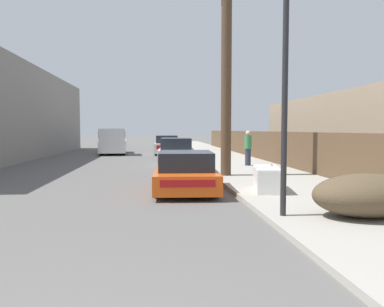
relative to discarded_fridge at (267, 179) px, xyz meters
The scene contains 12 objects.
sidewalk_curb 14.69m from the discarded_fridge, 85.57° to the left, with size 4.20×63.00×0.12m, color #9E998E.
discarded_fridge is the anchor object (origin of this frame).
parked_sports_car_red 2.49m from the discarded_fridge, 156.42° to the left, with size 2.04×4.27×1.22m.
car_parked_mid 9.48m from the discarded_fridge, 102.74° to the left, with size 2.03×4.14×1.44m.
car_parked_far 18.24m from the discarded_fridge, 97.08° to the left, with size 2.12×4.41×1.44m.
pickup_truck 19.49m from the discarded_fridge, 109.08° to the left, with size 2.29×5.59×1.94m.
utility_pole 5.43m from the discarded_fridge, 97.54° to the left, with size 1.80×0.40×8.40m.
street_lamp 3.94m from the discarded_fridge, 101.16° to the right, with size 0.26×0.26×4.72m.
brush_pile 3.50m from the discarded_fridge, 72.85° to the right, with size 2.21×1.47×0.88m.
wooden_fence 11.02m from the discarded_fridge, 73.72° to the left, with size 0.08×39.99×1.65m, color brown.
building_right_house 12.89m from the discarded_fridge, 48.80° to the left, with size 6.00×15.16×3.72m, color gray.
pedestrian 7.66m from the discarded_fridge, 79.89° to the left, with size 0.34×0.34×1.71m.
Camera 1 is at (0.94, -1.58, 1.88)m, focal length 35.00 mm.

